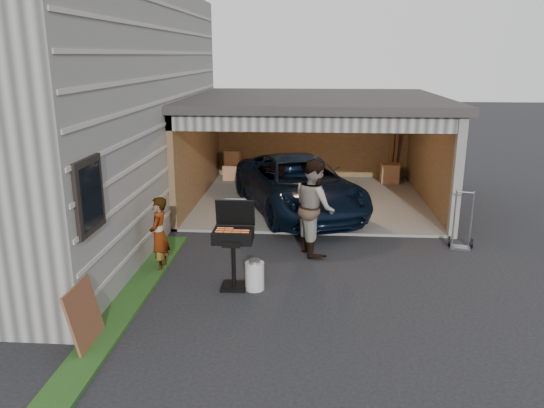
{
  "coord_description": "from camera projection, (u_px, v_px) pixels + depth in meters",
  "views": [
    {
      "loc": [
        0.69,
        -7.95,
        3.95
      ],
      "look_at": [
        -0.03,
        1.96,
        1.15
      ],
      "focal_mm": 35.0,
      "sensor_mm": 36.0,
      "label": 1
    }
  ],
  "objects": [
    {
      "name": "hand_truck",
      "position": [
        461.0,
        237.0,
        11.23
      ],
      "size": [
        0.54,
        0.46,
        1.22
      ],
      "rotation": [
        0.0,
        0.0,
        -0.25
      ],
      "color": "slate",
      "rests_on": "ground"
    },
    {
      "name": "minivan",
      "position": [
        298.0,
        187.0,
        13.53
      ],
      "size": [
        3.94,
        5.54,
        1.4
      ],
      "primitive_type": "imported",
      "rotation": [
        0.0,
        0.0,
        0.36
      ],
      "color": "black",
      "rests_on": "ground"
    },
    {
      "name": "ground",
      "position": [
        265.0,
        303.0,
        8.76
      ],
      "size": [
        80.0,
        80.0,
        0.0
      ],
      "primitive_type": "plane",
      "color": "black",
      "rests_on": "ground"
    },
    {
      "name": "house",
      "position": [
        22.0,
        109.0,
        12.27
      ],
      "size": [
        7.0,
        11.0,
        5.5
      ],
      "primitive_type": "cube",
      "color": "#474744",
      "rests_on": "ground"
    },
    {
      "name": "groundcover_strip",
      "position": [
        110.0,
        326.0,
        7.95
      ],
      "size": [
        0.5,
        8.0,
        0.06
      ],
      "primitive_type": "cube",
      "color": "#193814",
      "rests_on": "ground"
    },
    {
      "name": "bbq_grill",
      "position": [
        233.0,
        238.0,
        9.12
      ],
      "size": [
        0.69,
        0.6,
        1.53
      ],
      "color": "black",
      "rests_on": "ground"
    },
    {
      "name": "man",
      "position": [
        315.0,
        207.0,
        10.74
      ],
      "size": [
        1.03,
        1.16,
        1.97
      ],
      "primitive_type": "imported",
      "rotation": [
        0.0,
        0.0,
        1.92
      ],
      "color": "#48311C",
      "rests_on": "ground"
    },
    {
      "name": "plywood_panel",
      "position": [
        84.0,
        316.0,
        7.36
      ],
      "size": [
        0.23,
        0.83,
        0.91
      ],
      "primitive_type": "cube",
      "rotation": [
        0.0,
        -0.21,
        0.0
      ],
      "color": "#5A2F1F",
      "rests_on": "ground"
    },
    {
      "name": "propane_tank",
      "position": [
        255.0,
        276.0,
        9.21
      ],
      "size": [
        0.39,
        0.39,
        0.5
      ],
      "primitive_type": "cylinder",
      "rotation": [
        0.0,
        0.0,
        0.19
      ],
      "color": "beige",
      "rests_on": "ground"
    },
    {
      "name": "garage",
      "position": [
        313.0,
        133.0,
        14.72
      ],
      "size": [
        6.8,
        6.3,
        2.9
      ],
      "color": "#605E59",
      "rests_on": "ground"
    },
    {
      "name": "woman",
      "position": [
        159.0,
        234.0,
        9.9
      ],
      "size": [
        0.35,
        0.53,
        1.44
      ],
      "primitive_type": "imported",
      "rotation": [
        0.0,
        0.0,
        -1.59
      ],
      "color": "#A7B7D2",
      "rests_on": "ground"
    }
  ]
}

